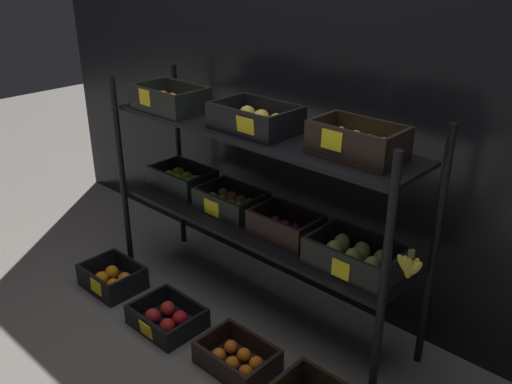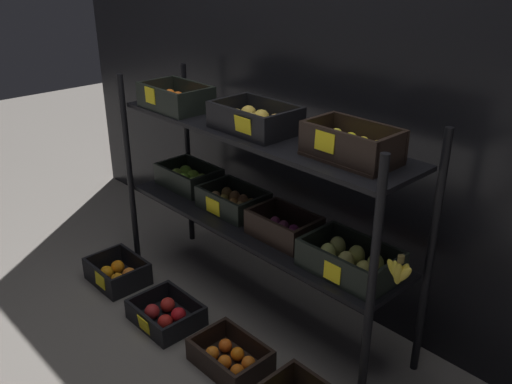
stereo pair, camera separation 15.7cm
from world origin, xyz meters
The scene contains 6 objects.
ground_plane centered at (0.00, 0.00, 0.00)m, with size 10.00×10.00×0.00m, color #605B56.
storefront_wall centered at (0.00, 0.39, 1.04)m, with size 3.96×0.12×2.09m, color black.
display_rack centered at (0.01, 0.00, 0.69)m, with size 1.67×0.42×1.07m.
crate_ground_orange centered at (-0.67, -0.38, 0.05)m, with size 0.31×0.25×0.13m.
crate_ground_apple_red centered at (-0.21, -0.40, 0.04)m, with size 0.32×0.27×0.10m.
crate_ground_tangerine centered at (0.24, -0.37, 0.04)m, with size 0.33×0.23×0.11m.
Camera 1 is at (1.54, -1.66, 1.64)m, focal length 38.39 mm.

